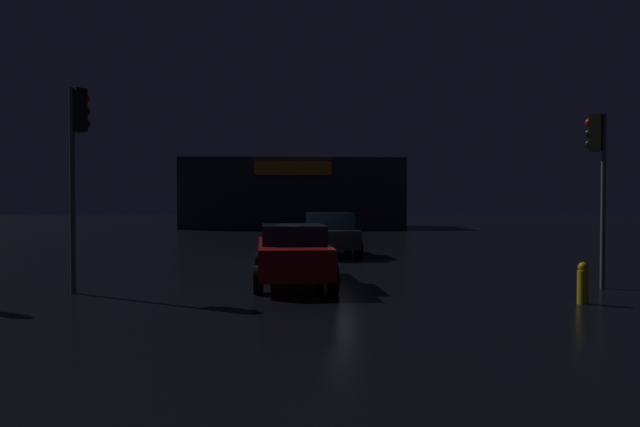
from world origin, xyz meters
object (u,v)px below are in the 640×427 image
object	(u,v)px
traffic_signal_main	(598,156)
fire_hydrant	(583,283)
car_near	(329,233)
store_building	(293,194)
traffic_signal_opposite	(77,140)
car_far	(293,253)

from	to	relation	value
traffic_signal_main	fire_hydrant	bearing A→B (deg)	-123.73
car_near	store_building	bearing A→B (deg)	92.77
store_building	traffic_signal_opposite	distance (m)	31.81
car_far	traffic_signal_main	bearing A→B (deg)	-8.46
store_building	traffic_signal_main	distance (m)	32.05
store_building	traffic_signal_main	xyz separation A→B (m)	(6.80, -31.31, 0.57)
store_building	fire_hydrant	distance (m)	33.90
traffic_signal_opposite	car_near	distance (m)	10.76
store_building	traffic_signal_main	world-z (taller)	store_building
traffic_signal_main	traffic_signal_opposite	world-z (taller)	traffic_signal_opposite
car_near	fire_hydrant	xyz separation A→B (m)	(4.30, -10.41, -0.42)
car_near	car_far	xyz separation A→B (m)	(-1.44, -7.27, -0.08)
car_far	traffic_signal_opposite	bearing A→B (deg)	-166.64
traffic_signal_main	traffic_signal_opposite	xyz separation A→B (m)	(-11.91, -0.07, 0.29)
car_near	car_far	distance (m)	7.41
fire_hydrant	car_far	bearing A→B (deg)	151.28
traffic_signal_opposite	car_far	world-z (taller)	traffic_signal_opposite
car_near	fire_hydrant	bearing A→B (deg)	-67.56
traffic_signal_opposite	car_far	xyz separation A→B (m)	(4.78, 1.13, -2.64)
traffic_signal_main	traffic_signal_opposite	bearing A→B (deg)	-179.65
store_building	fire_hydrant	size ratio (longest dim) A/B	19.22
store_building	traffic_signal_opposite	xyz separation A→B (m)	(-5.10, -31.39, 0.86)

